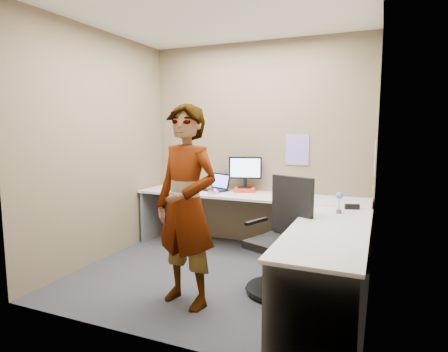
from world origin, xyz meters
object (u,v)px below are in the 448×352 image
at_px(desk, 268,218).
at_px(monitor, 245,170).
at_px(office_chair, 281,247).
at_px(person, 186,206).

relative_size(desk, monitor, 6.96).
distance_m(desk, office_chair, 0.58).
distance_m(desk, monitor, 1.02).
bearing_deg(office_chair, desk, 141.80).
relative_size(monitor, person, 0.24).
height_order(desk, person, person).
bearing_deg(monitor, office_chair, -72.31).
bearing_deg(desk, monitor, 125.63).
height_order(monitor, person, person).
relative_size(monitor, office_chair, 0.39).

